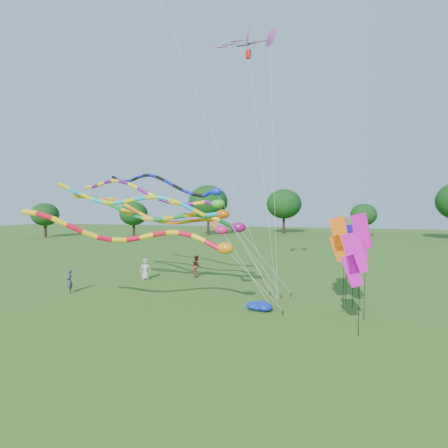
% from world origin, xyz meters
% --- Properties ---
extents(ground, '(160.00, 160.00, 0.00)m').
position_xyz_m(ground, '(0.00, 0.00, 0.00)').
color(ground, '#255717').
rests_on(ground, ground).
extents(tree_ring, '(118.93, 121.95, 9.72)m').
position_xyz_m(tree_ring, '(-0.43, -0.86, 5.82)').
color(tree_ring, '#382314').
rests_on(tree_ring, ground).
extents(tube_kite_red, '(12.08, 4.52, 6.12)m').
position_xyz_m(tube_kite_red, '(-3.37, 0.81, 4.15)').
color(tube_kite_red, black).
rests_on(tube_kite_red, ground).
extents(tube_kite_orange, '(13.99, 5.06, 6.97)m').
position_xyz_m(tube_kite_orange, '(-5.19, 6.39, 5.02)').
color(tube_kite_orange, black).
rests_on(tube_kite_orange, ground).
extents(tube_kite_purple, '(14.63, 2.96, 8.21)m').
position_xyz_m(tube_kite_purple, '(-5.59, 6.35, 6.48)').
color(tube_kite_purple, black).
rests_on(tube_kite_purple, ground).
extents(tube_kite_blue, '(14.30, 5.43, 8.84)m').
position_xyz_m(tube_kite_blue, '(-6.31, 9.25, 7.32)').
color(tube_kite_blue, black).
rests_on(tube_kite_blue, ground).
extents(tube_kite_cyan, '(13.86, 2.71, 7.75)m').
position_xyz_m(tube_kite_cyan, '(-4.96, 4.74, 5.85)').
color(tube_kite_cyan, black).
rests_on(tube_kite_cyan, ground).
extents(tube_kite_green, '(13.81, 2.35, 7.11)m').
position_xyz_m(tube_kite_green, '(-4.08, 5.66, 5.04)').
color(tube_kite_green, black).
rests_on(tube_kite_green, ground).
extents(delta_kite_high_a, '(4.85, 4.64, 17.58)m').
position_xyz_m(delta_kite_high_a, '(-0.08, 7.76, 16.75)').
color(delta_kite_high_a, black).
rests_on(delta_kite_high_a, ground).
extents(delta_kite_high_c, '(3.40, 5.06, 17.54)m').
position_xyz_m(delta_kite_high_c, '(1.36, 8.20, 16.83)').
color(delta_kite_high_c, black).
rests_on(delta_kite_high_c, ground).
extents(banner_pole_green, '(1.13, 0.43, 5.14)m').
position_xyz_m(banner_pole_green, '(6.92, 8.47, 3.87)').
color(banner_pole_green, black).
rests_on(banner_pole_green, ground).
extents(banner_pole_blue_b, '(1.16, 0.15, 4.77)m').
position_xyz_m(banner_pole_blue_b, '(6.33, 5.05, 3.51)').
color(banner_pole_blue_b, black).
rests_on(banner_pole_blue_b, ground).
extents(banner_pole_magenta_b, '(1.09, 0.56, 5.45)m').
position_xyz_m(banner_pole_magenta_b, '(6.78, 3.14, 4.18)').
color(banner_pole_magenta_b, black).
rests_on(banner_pole_magenta_b, ground).
extents(banner_pole_orange, '(1.13, 0.43, 5.23)m').
position_xyz_m(banner_pole_orange, '(5.80, 4.14, 3.96)').
color(banner_pole_orange, black).
rests_on(banner_pole_orange, ground).
extents(banner_pole_violet, '(1.12, 0.48, 5.04)m').
position_xyz_m(banner_pole_violet, '(6.08, 6.65, 3.77)').
color(banner_pole_violet, black).
rests_on(banner_pole_violet, ground).
extents(banner_pole_magenta_a, '(1.16, 0.11, 4.67)m').
position_xyz_m(banner_pole_magenta_a, '(6.28, 0.47, 3.41)').
color(banner_pole_magenta_a, black).
rests_on(banner_pole_magenta_a, ground).
extents(blue_nylon_heap, '(1.31, 1.54, 0.50)m').
position_xyz_m(blue_nylon_heap, '(1.54, 3.60, 0.22)').
color(blue_nylon_heap, '#0C289F').
rests_on(blue_nylon_heap, ground).
extents(person_a, '(0.96, 0.83, 1.65)m').
position_xyz_m(person_a, '(-8.42, 9.42, 0.82)').
color(person_a, beige).
rests_on(person_a, ground).
extents(person_b, '(0.63, 0.70, 1.59)m').
position_xyz_m(person_b, '(-11.25, 4.11, 0.80)').
color(person_b, '#3C4455').
rests_on(person_b, ground).
extents(person_c, '(0.97, 1.07, 1.81)m').
position_xyz_m(person_c, '(-4.92, 11.48, 0.90)').
color(person_c, '#9B3C38').
rests_on(person_c, ground).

